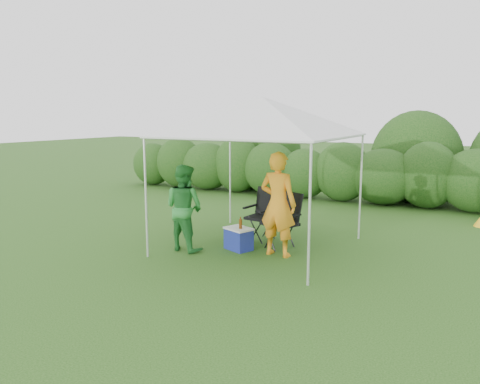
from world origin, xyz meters
The scene contains 9 objects.
ground centered at (0.00, 0.00, 0.00)m, with size 70.00×70.00×0.00m, color #315E1D.
hedge centered at (0.11, 6.00, 0.82)m, with size 15.51×1.53×1.80m.
canopy centered at (0.00, 0.50, 2.46)m, with size 3.10×3.10×2.83m.
chair_right centered at (0.38, 0.74, 0.59)m, with size 0.79×0.77×1.05m.
chair_left centered at (-0.18, 1.08, 0.59)m, with size 0.70×0.64×1.04m.
man centered at (0.50, 0.17, 0.93)m, with size 0.68×0.45×1.87m, color orange.
woman centered at (-1.18, -0.31, 0.80)m, with size 0.78×0.61×1.60m, color #2A8233.
cooler centered at (-0.29, 0.16, 0.21)m, with size 0.60×0.52×0.42m.
bottle centered at (-0.23, 0.12, 0.53)m, with size 0.06×0.06×0.22m, color #592D0C.
Camera 1 is at (3.72, -7.29, 2.49)m, focal length 35.00 mm.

